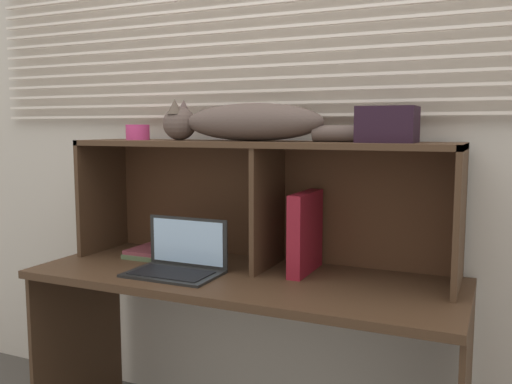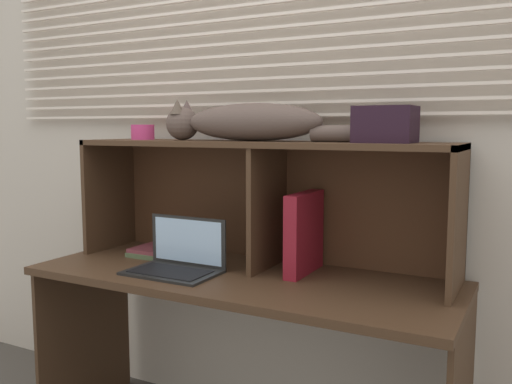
{
  "view_description": "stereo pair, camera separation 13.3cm",
  "coord_description": "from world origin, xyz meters",
  "px_view_note": "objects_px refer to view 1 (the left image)",
  "views": [
    {
      "loc": [
        0.87,
        -1.61,
        1.28
      ],
      "look_at": [
        0.0,
        0.34,
        1.03
      ],
      "focal_mm": 38.5,
      "sensor_mm": 36.0,
      "label": 1
    },
    {
      "loc": [
        0.99,
        -1.55,
        1.28
      ],
      "look_at": [
        0.0,
        0.34,
        1.03
      ],
      "focal_mm": 38.5,
      "sensor_mm": 36.0,
      "label": 2
    }
  ],
  "objects_px": {
    "cat": "(244,122)",
    "laptop": "(178,262)",
    "book_stack": "(156,251)",
    "storage_box": "(388,125)",
    "binder_upright": "(305,232)",
    "small_basket": "(138,132)"
  },
  "relations": [
    {
      "from": "binder_upright",
      "to": "storage_box",
      "type": "xyz_separation_m",
      "value": [
        0.3,
        0.0,
        0.41
      ]
    },
    {
      "from": "cat",
      "to": "storage_box",
      "type": "distance_m",
      "value": 0.55
    },
    {
      "from": "cat",
      "to": "storage_box",
      "type": "relative_size",
      "value": 4.58
    },
    {
      "from": "binder_upright",
      "to": "book_stack",
      "type": "xyz_separation_m",
      "value": [
        -0.68,
        0.0,
        -0.14
      ]
    },
    {
      "from": "laptop",
      "to": "storage_box",
      "type": "relative_size",
      "value": 1.73
    },
    {
      "from": "cat",
      "to": "small_basket",
      "type": "relative_size",
      "value": 9.08
    },
    {
      "from": "book_stack",
      "to": "small_basket",
      "type": "bearing_deg",
      "value": -177.54
    },
    {
      "from": "binder_upright",
      "to": "cat",
      "type": "bearing_deg",
      "value": -180.0
    },
    {
      "from": "small_basket",
      "to": "storage_box",
      "type": "relative_size",
      "value": 0.5
    },
    {
      "from": "cat",
      "to": "storage_box",
      "type": "height_order",
      "value": "cat"
    },
    {
      "from": "book_stack",
      "to": "storage_box",
      "type": "bearing_deg",
      "value": -0.2
    },
    {
      "from": "cat",
      "to": "laptop",
      "type": "distance_m",
      "value": 0.6
    },
    {
      "from": "laptop",
      "to": "book_stack",
      "type": "relative_size",
      "value": 1.36
    },
    {
      "from": "binder_upright",
      "to": "small_basket",
      "type": "relative_size",
      "value": 3.07
    },
    {
      "from": "book_stack",
      "to": "small_basket",
      "type": "xyz_separation_m",
      "value": [
        -0.08,
        -0.0,
        0.51
      ]
    },
    {
      "from": "book_stack",
      "to": "small_basket",
      "type": "distance_m",
      "value": 0.52
    },
    {
      "from": "cat",
      "to": "laptop",
      "type": "xyz_separation_m",
      "value": [
        -0.18,
        -0.21,
        -0.53
      ]
    },
    {
      "from": "cat",
      "to": "book_stack",
      "type": "relative_size",
      "value": 3.59
    },
    {
      "from": "laptop",
      "to": "small_basket",
      "type": "height_order",
      "value": "small_basket"
    },
    {
      "from": "book_stack",
      "to": "storage_box",
      "type": "xyz_separation_m",
      "value": [
        0.98,
        -0.0,
        0.54
      ]
    },
    {
      "from": "storage_box",
      "to": "binder_upright",
      "type": "bearing_deg",
      "value": 180.0
    },
    {
      "from": "small_basket",
      "to": "laptop",
      "type": "bearing_deg",
      "value": -32.61
    }
  ]
}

